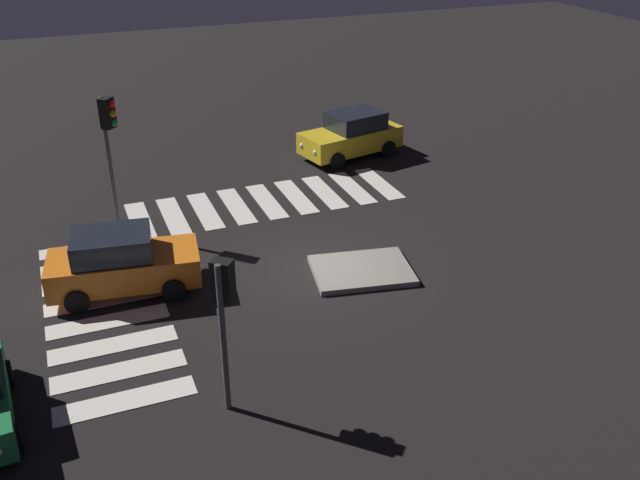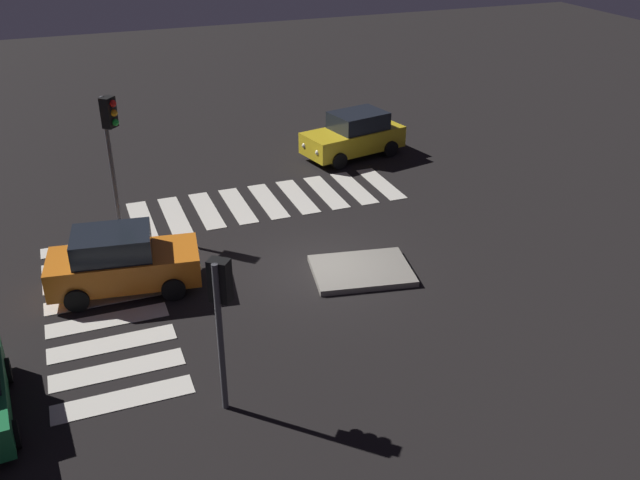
% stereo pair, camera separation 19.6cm
% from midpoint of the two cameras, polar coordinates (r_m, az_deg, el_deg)
% --- Properties ---
extents(ground_plane, '(80.00, 80.00, 0.00)m').
position_cam_midpoint_polar(ground_plane, '(21.42, -0.26, -2.38)').
color(ground_plane, black).
extents(traffic_island, '(3.27, 2.68, 0.18)m').
position_cam_midpoint_polar(traffic_island, '(21.20, 3.13, -2.49)').
color(traffic_island, gray).
rests_on(traffic_island, ground).
extents(car_yellow, '(4.58, 2.72, 1.89)m').
position_cam_midpoint_polar(car_yellow, '(30.05, 2.40, 8.52)').
color(car_yellow, gold).
rests_on(car_yellow, ground).
extents(car_orange, '(4.43, 2.45, 1.85)m').
position_cam_midpoint_polar(car_orange, '(20.73, -16.09, -1.77)').
color(car_orange, orange).
rests_on(car_orange, ground).
extents(traffic_light_east, '(0.53, 0.54, 4.66)m').
position_cam_midpoint_polar(traffic_light_east, '(23.17, -17.00, 8.31)').
color(traffic_light_east, '#47474C').
rests_on(traffic_light_east, ground).
extents(traffic_light_north, '(0.54, 0.53, 3.70)m').
position_cam_midpoint_polar(traffic_light_north, '(14.85, -8.22, -4.74)').
color(traffic_light_north, '#47474C').
rests_on(traffic_light_north, ground).
extents(crosswalk_near, '(9.90, 3.20, 0.02)m').
position_cam_midpoint_polar(crosswalk_near, '(25.98, -4.58, 3.16)').
color(crosswalk_near, silver).
rests_on(crosswalk_near, ground).
extents(crosswalk_side, '(3.20, 8.75, 0.02)m').
position_cam_midpoint_polar(crosswalk_side, '(20.34, -17.29, -5.50)').
color(crosswalk_side, silver).
rests_on(crosswalk_side, ground).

